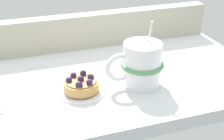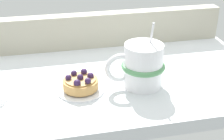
# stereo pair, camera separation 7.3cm
# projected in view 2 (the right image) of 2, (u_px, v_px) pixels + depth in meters

# --- Properties ---
(ground_plane) EXTENTS (0.89, 0.44, 0.03)m
(ground_plane) POSITION_uv_depth(u_px,v_px,m) (88.00, 84.00, 0.80)
(ground_plane) COLOR silver
(window_rail_back) EXTENTS (0.87, 0.04, 0.10)m
(window_rail_back) POSITION_uv_depth(u_px,v_px,m) (77.00, 31.00, 0.95)
(window_rail_back) COLOR #B2AD99
(window_rail_back) RESTS_ON ground_plane
(dessert_plate) EXTENTS (0.11, 0.11, 0.01)m
(dessert_plate) POSITION_uv_depth(u_px,v_px,m) (81.00, 89.00, 0.74)
(dessert_plate) COLOR white
(dessert_plate) RESTS_ON ground_plane
(raspberry_tart) EXTENTS (0.08, 0.08, 0.04)m
(raspberry_tart) POSITION_uv_depth(u_px,v_px,m) (81.00, 82.00, 0.73)
(raspberry_tart) COLOR tan
(raspberry_tart) RESTS_ON dessert_plate
(coffee_mug) EXTENTS (0.14, 0.10, 0.15)m
(coffee_mug) POSITION_uv_depth(u_px,v_px,m) (142.00, 66.00, 0.74)
(coffee_mug) COLOR white
(coffee_mug) RESTS_ON ground_plane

